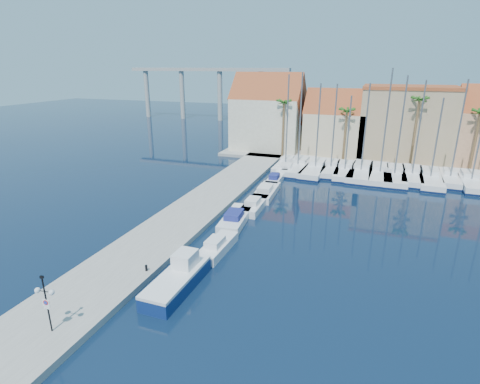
{
  "coord_description": "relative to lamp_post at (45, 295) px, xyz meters",
  "views": [
    {
      "loc": [
        8.22,
        -18.94,
        14.97
      ],
      "look_at": [
        -3.73,
        14.41,
        3.0
      ],
      "focal_mm": 28.0,
      "sensor_mm": 36.0,
      "label": 1
    }
  ],
  "objects": [
    {
      "name": "sailboat_9",
      "position": [
        24.04,
        41.25,
        -2.33
      ],
      "size": [
        3.19,
        10.96,
        11.21
      ],
      "rotation": [
        0.0,
        0.0,
        -0.03
      ],
      "color": "white",
      "rests_on": "ground"
    },
    {
      "name": "sailboat_3",
      "position": [
        10.83,
        41.84,
        -2.29
      ],
      "size": [
        2.88,
        9.44,
        12.67
      ],
      "rotation": [
        0.0,
        0.0,
        0.04
      ],
      "color": "white",
      "rests_on": "ground"
    },
    {
      "name": "bollard",
      "position": [
        1.39,
        7.58,
        -2.15
      ],
      "size": [
        0.18,
        0.18,
        0.46
      ],
      "primitive_type": "cylinder",
      "color": "black",
      "rests_on": "quay_west"
    },
    {
      "name": "shore_north",
      "position": [
        17.99,
        53.82,
        -2.64
      ],
      "size": [
        54.0,
        16.0,
        0.5
      ],
      "primitive_type": "cube",
      "color": "gray",
      "rests_on": "ground"
    },
    {
      "name": "palm_2",
      "position": [
        21.99,
        47.82,
        7.13
      ],
      "size": [
        2.6,
        2.6,
        11.15
      ],
      "color": "brown",
      "rests_on": "shore_north"
    },
    {
      "name": "motorboat_west_5",
      "position": [
        4.62,
        39.57,
        -2.38
      ],
      "size": [
        2.96,
        7.45,
        1.4
      ],
      "rotation": [
        0.0,
        0.0,
        0.09
      ],
      "color": "white",
      "rests_on": "ground"
    },
    {
      "name": "motorboat_west_1",
      "position": [
        4.09,
        19.38,
        -2.38
      ],
      "size": [
        2.74,
        6.85,
        1.4
      ],
      "rotation": [
        0.0,
        0.0,
        0.09
      ],
      "color": "white",
      "rests_on": "ground"
    },
    {
      "name": "quay_west",
      "position": [
        -1.01,
        19.32,
        -2.64
      ],
      "size": [
        6.0,
        77.0,
        0.5
      ],
      "primitive_type": "cube",
      "color": "gray",
      "rests_on": "ground"
    },
    {
      "name": "motorboat_west_4",
      "position": [
        4.42,
        33.65,
        -2.38
      ],
      "size": [
        1.89,
        5.26,
        1.4
      ],
      "rotation": [
        0.0,
        0.0,
        0.04
      ],
      "color": "white",
      "rests_on": "ground"
    },
    {
      "name": "ground",
      "position": [
        7.99,
        5.82,
        -2.89
      ],
      "size": [
        260.0,
        260.0,
        0.0
      ],
      "primitive_type": "plane",
      "color": "black",
      "rests_on": "ground"
    },
    {
      "name": "motorboat_west_3",
      "position": [
        4.71,
        28.38,
        -2.38
      ],
      "size": [
        2.48,
        6.87,
        1.4
      ],
      "rotation": [
        0.0,
        0.0,
        0.05
      ],
      "color": "white",
      "rests_on": "ground"
    },
    {
      "name": "sailboat_4",
      "position": [
        12.9,
        41.37,
        -2.32
      ],
      "size": [
        2.82,
        10.35,
        11.17
      ],
      "rotation": [
        0.0,
        0.0,
        0.01
      ],
      "color": "white",
      "rests_on": "ground"
    },
    {
      "name": "sailboat_8",
      "position": [
        21.85,
        41.95,
        -2.3
      ],
      "size": [
        3.29,
        10.51,
        13.31
      ],
      "rotation": [
        0.0,
        0.0,
        -0.05
      ],
      "color": "white",
      "rests_on": "ground"
    },
    {
      "name": "sailboat_5",
      "position": [
        15.15,
        41.72,
        -2.32
      ],
      "size": [
        3.86,
        11.89,
        12.83
      ],
      "rotation": [
        0.0,
        0.0,
        -0.07
      ],
      "color": "white",
      "rests_on": "ground"
    },
    {
      "name": "palm_0",
      "position": [
        1.99,
        47.82,
        6.19
      ],
      "size": [
        2.6,
        2.6,
        10.15
      ],
      "color": "brown",
      "rests_on": "shore_north"
    },
    {
      "name": "sailboat_7",
      "position": [
        19.55,
        41.29,
        -2.3
      ],
      "size": [
        2.98,
        11.25,
        13.83
      ],
      "rotation": [
        0.0,
        0.0,
        0.0
      ],
      "color": "white",
      "rests_on": "ground"
    },
    {
      "name": "sailboat_10",
      "position": [
        26.57,
        42.1,
        -2.26
      ],
      "size": [
        2.84,
        8.74,
        13.44
      ],
      "rotation": [
        0.0,
        0.0,
        -0.07
      ],
      "color": "white",
      "rests_on": "ground"
    },
    {
      "name": "sailboat_11",
      "position": [
        28.92,
        41.62,
        -2.29
      ],
      "size": [
        2.96,
        10.44,
        13.89
      ],
      "rotation": [
        0.0,
        0.0,
        -0.02
      ],
      "color": "white",
      "rests_on": "ground"
    },
    {
      "name": "building_0",
      "position": [
        -2.01,
        52.82,
        3.64
      ],
      "size": [
        12.3,
        9.0,
        13.5
      ],
      "color": "beige",
      "rests_on": "shore_north"
    },
    {
      "name": "lamp_post",
      "position": [
        0.0,
        0.0,
        0.0
      ],
      "size": [
        1.23,
        0.43,
        3.63
      ],
      "rotation": [
        0.0,
        0.0,
        0.12
      ],
      "color": "black",
      "rests_on": "quay_west"
    },
    {
      "name": "sailboat_0",
      "position": [
        4.09,
        41.81,
        -2.27
      ],
      "size": [
        2.46,
        9.26,
        13.83
      ],
      "rotation": [
        0.0,
        0.0,
        -0.0
      ],
      "color": "white",
      "rests_on": "ground"
    },
    {
      "name": "motorboat_west_2",
      "position": [
        4.72,
        23.55,
        -2.38
      ],
      "size": [
        2.0,
        5.93,
        1.4
      ],
      "rotation": [
        0.0,
        0.0,
        0.02
      ],
      "color": "white",
      "rests_on": "ground"
    },
    {
      "name": "viaduct",
      "position": [
        -31.08,
        87.82,
        7.36
      ],
      "size": [
        48.0,
        2.2,
        14.45
      ],
      "color": "#9E9E99",
      "rests_on": "ground"
    },
    {
      "name": "sailboat_2",
      "position": [
        8.76,
        41.3,
        -2.32
      ],
      "size": [
        3.7,
        11.55,
        12.71
      ],
      "rotation": [
        0.0,
        0.0,
        -0.06
      ],
      "color": "white",
      "rests_on": "ground"
    },
    {
      "name": "sailboat_1",
      "position": [
        6.06,
        41.75,
        -2.3
      ],
      "size": [
        3.37,
        11.6,
        14.16
      ],
      "rotation": [
        0.0,
        0.0,
        -0.03
      ],
      "color": "white",
      "rests_on": "ground"
    },
    {
      "name": "palm_1",
      "position": [
        11.99,
        47.82,
        5.25
      ],
      "size": [
        2.6,
        2.6,
        9.15
      ],
      "color": "brown",
      "rests_on": "shore_north"
    },
    {
      "name": "sailboat_6",
      "position": [
        17.66,
        41.49,
        -2.29
      ],
      "size": [
        3.13,
        11.47,
        14.73
      ],
      "rotation": [
        0.0,
        0.0,
        0.01
      ],
      "color": "white",
      "rests_on": "ground"
    },
    {
      "name": "motorboat_west_0",
      "position": [
        4.79,
        13.03,
        -2.38
      ],
      "size": [
        1.83,
        5.34,
        1.4
      ],
      "rotation": [
        0.0,
        0.0,
        -0.03
      ],
      "color": "white",
      "rests_on": "ground"
    },
    {
      "name": "building_2",
      "position": [
        20.99,
        53.82,
        3.37
      ],
      "size": [
        14.2,
        10.2,
        11.5
      ],
      "color": "tan",
      "rests_on": "shore_north"
    },
    {
      "name": "fishing_boat",
      "position": [
        4.36,
        7.05,
        -2.13
      ],
      "size": [
        2.26,
        6.55,
        2.28
      ],
      "rotation": [
        0.0,
        0.0,
        -0.01
      ],
      "color": "navy",
      "rests_on": "ground"
    },
    {
      "name": "building_1",
      "position": [
        9.99,
        52.82,
        2.41
      ],
      "size": [
        10.3,
        8.0,
        11.0
      ],
      "color": "beige",
      "rests_on": "shore_north"
    }
  ]
}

